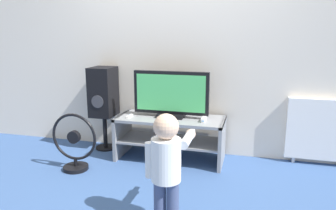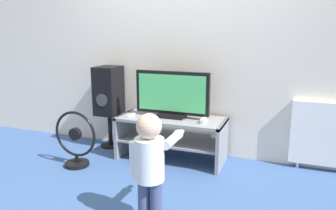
% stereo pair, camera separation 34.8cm
% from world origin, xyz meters
% --- Properties ---
extents(ground_plane, '(16.00, 16.00, 0.00)m').
position_xyz_m(ground_plane, '(0.00, 0.00, 0.00)').
color(ground_plane, '#38568C').
extents(wall_back, '(10.00, 0.06, 2.60)m').
position_xyz_m(wall_back, '(0.00, 0.59, 1.30)').
color(wall_back, silver).
rests_on(wall_back, ground_plane).
extents(tv_stand, '(1.19, 0.51, 0.48)m').
position_xyz_m(tv_stand, '(0.00, 0.25, 0.32)').
color(tv_stand, gray).
rests_on(tv_stand, ground_plane).
extents(television, '(0.84, 0.20, 0.51)m').
position_xyz_m(television, '(0.00, 0.28, 0.73)').
color(television, black).
rests_on(television, tv_stand).
extents(game_console, '(0.04, 0.19, 0.04)m').
position_xyz_m(game_console, '(0.38, 0.21, 0.51)').
color(game_console, white).
rests_on(game_console, tv_stand).
extents(remote_primary, '(0.04, 0.13, 0.03)m').
position_xyz_m(remote_primary, '(-0.44, 0.16, 0.50)').
color(remote_primary, white).
rests_on(remote_primary, tv_stand).
extents(child, '(0.32, 0.48, 0.85)m').
position_xyz_m(child, '(0.29, -0.98, 0.50)').
color(child, '#3F4C72').
rests_on(child, ground_plane).
extents(speaker_tower, '(0.27, 0.33, 1.00)m').
position_xyz_m(speaker_tower, '(-0.86, 0.38, 0.69)').
color(speaker_tower, black).
rests_on(speaker_tower, ground_plane).
extents(floor_fan, '(0.50, 0.26, 0.61)m').
position_xyz_m(floor_fan, '(-0.88, -0.29, 0.27)').
color(floor_fan, black).
rests_on(floor_fan, ground_plane).
extents(radiator, '(0.66, 0.08, 0.72)m').
position_xyz_m(radiator, '(1.57, 0.52, 0.39)').
color(radiator, white).
rests_on(radiator, ground_plane).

